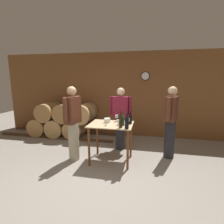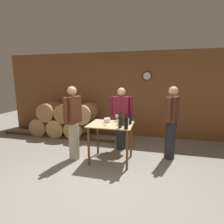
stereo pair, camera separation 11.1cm
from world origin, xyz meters
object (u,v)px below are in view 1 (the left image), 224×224
Objects in this scene: wine_bottle_far_right at (130,119)px; ice_bucket at (107,120)px; wine_bottle_far_left at (120,119)px; wine_bottle_center at (123,121)px; wine_bottle_right at (127,123)px; person_visitor_bearded at (171,121)px; person_host at (73,122)px; person_visitor_with_scarf at (120,117)px; wine_bottle_left at (121,122)px; wine_glass_near_center at (117,117)px; wine_glass_near_right at (118,121)px; wine_glass_far_side at (128,120)px; wine_glass_near_left at (106,121)px.

wine_bottle_far_right reaches higher than ice_bucket.
wine_bottle_far_left is 0.98× the size of wine_bottle_center.
wine_bottle_center is 0.27m from wine_bottle_right.
wine_bottle_right is 1.22m from person_visitor_bearded.
person_host is (-1.25, 0.23, -0.10)m from wine_bottle_right.
wine_bottle_far_left is at bearing -80.81° from person_visitor_with_scarf.
wine_bottle_left is 1.01× the size of wine_bottle_right.
person_visitor_bearded is (1.23, 0.24, -0.10)m from wine_glass_near_center.
wine_bottle_far_right is 2.33× the size of wine_glass_near_right.
wine_bottle_right reaches higher than ice_bucket.
wine_glass_far_side is (0.30, -0.26, -0.01)m from wine_glass_near_center.
ice_bucket is (-0.37, 0.35, -0.07)m from wine_bottle_left.
wine_glass_far_side is at bearing 60.74° from wine_bottle_left.
wine_bottle_right is 2.61× the size of wine_glass_near_right.
person_host is (-1.12, 0.16, -0.10)m from wine_bottle_left.
wine_glass_near_left is 0.93m from person_visitor_with_scarf.
wine_bottle_far_right is at bearing 75.10° from wine_glass_far_side.
ice_bucket is 0.09× the size of person_visitor_with_scarf.
wine_bottle_center is 0.36m from wine_glass_near_center.
wine_bottle_right is at bearing -88.69° from wine_glass_far_side.
person_host reaches higher than wine_bottle_far_left.
wine_bottle_left is 0.38m from wine_bottle_far_right.
person_visitor_bearded reaches higher than wine_bottle_left.
wine_bottle_left is at bearing -43.49° from ice_bucket.
wine_glass_near_center is 0.09× the size of person_host.
wine_bottle_center is 0.17× the size of person_visitor_bearded.
wine_bottle_center is 2.34× the size of wine_glass_near_left.
person_host is (-1.04, -0.01, -0.07)m from wine_glass_near_right.
person_host reaches higher than person_visitor_bearded.
person_host is at bearing -169.61° from wine_bottle_far_left.
wine_bottle_far_right is 1.30m from person_host.
person_visitor_bearded is (0.93, 0.51, -0.09)m from wine_glass_far_side.
ice_bucket is at bearing 149.19° from wine_glass_near_right.
wine_bottle_right is 2.16× the size of wine_glass_far_side.
wine_bottle_right is at bearing -93.68° from wine_bottle_far_right.
wine_glass_near_center is at bearing -90.32° from person_visitor_with_scarf.
person_visitor_with_scarf is at bearing 166.71° from person_visitor_bearded.
wine_bottle_center is at bearing -129.98° from wine_bottle_far_right.
person_visitor_bearded is at bearing -13.29° from person_visitor_with_scarf.
person_visitor_bearded is (1.12, 0.37, -0.09)m from wine_bottle_far_left.
person_host is (-0.79, 0.05, -0.07)m from wine_glass_near_left.
wine_bottle_right is 0.29m from wine_glass_far_side.
person_visitor_with_scarf is (-0.18, 0.84, -0.12)m from wine_bottle_center.
wine_bottle_left is at bearing -70.51° from wine_glass_near_center.
person_visitor_bearded is (1.04, 0.55, -0.09)m from wine_bottle_center.
wine_glass_near_right is (-0.08, 0.18, -0.04)m from wine_bottle_left.
person_visitor_bearded is at bearing 26.08° from wine_glass_near_right.
wine_glass_far_side reaches higher than wine_glass_near_right.
wine_bottle_far_left is 0.18× the size of person_visitor_with_scarf.
wine_glass_near_right is at bearing 14.43° from wine_glass_near_left.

